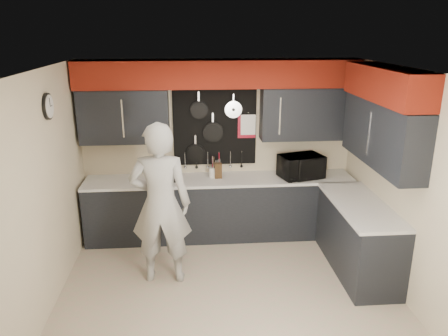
{
  "coord_description": "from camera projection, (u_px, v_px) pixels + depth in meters",
  "views": [
    {
      "loc": [
        -0.42,
        -4.54,
        3.01
      ],
      "look_at": [
        -0.01,
        0.5,
        1.38
      ],
      "focal_mm": 35.0,
      "sensor_mm": 36.0,
      "label": 1
    }
  ],
  "objects": [
    {
      "name": "coffee_maker",
      "position": [
        173.0,
        170.0,
        6.24
      ],
      "size": [
        0.18,
        0.21,
        0.3
      ],
      "rotation": [
        0.0,
        0.0,
        -0.08
      ],
      "color": "black",
      "rests_on": "base_cabinets"
    },
    {
      "name": "left_wall_assembly",
      "position": [
        45.0,
        190.0,
        4.72
      ],
      "size": [
        0.05,
        3.5,
        2.6
      ],
      "color": "beige",
      "rests_on": "ground"
    },
    {
      "name": "microwave",
      "position": [
        301.0,
        166.0,
        6.34
      ],
      "size": [
        0.69,
        0.56,
        0.33
      ],
      "primitive_type": "imported",
      "rotation": [
        0.0,
        0.0,
        0.28
      ],
      "color": "black",
      "rests_on": "base_cabinets"
    },
    {
      "name": "ground",
      "position": [
        228.0,
        289.0,
        5.26
      ],
      "size": [
        4.0,
        4.0,
        0.0
      ],
      "primitive_type": "plane",
      "color": "tan",
      "rests_on": "ground"
    },
    {
      "name": "person",
      "position": [
        161.0,
        204.0,
        5.2
      ],
      "size": [
        0.76,
        0.52,
        2.01
      ],
      "primitive_type": "imported",
      "rotation": [
        0.0,
        0.0,
        3.08
      ],
      "color": "#ABACA9",
      "rests_on": "ground"
    },
    {
      "name": "right_wall_assembly",
      "position": [
        386.0,
        124.0,
        5.06
      ],
      "size": [
        0.36,
        3.5,
        2.6
      ],
      "color": "beige",
      "rests_on": "ground"
    },
    {
      "name": "back_wall_assembly",
      "position": [
        219.0,
        102.0,
        6.17
      ],
      "size": [
        4.0,
        0.36,
        2.6
      ],
      "color": "beige",
      "rests_on": "ground"
    },
    {
      "name": "utensil_crock",
      "position": [
        213.0,
        172.0,
        6.39
      ],
      "size": [
        0.11,
        0.11,
        0.14
      ],
      "primitive_type": "cylinder",
      "color": "white",
      "rests_on": "base_cabinets"
    },
    {
      "name": "base_cabinets",
      "position": [
        256.0,
        215.0,
        6.23
      ],
      "size": [
        3.95,
        2.2,
        0.92
      ],
      "color": "black",
      "rests_on": "ground"
    },
    {
      "name": "knife_block",
      "position": [
        218.0,
        170.0,
        6.34
      ],
      "size": [
        0.11,
        0.11,
        0.23
      ],
      "primitive_type": "cube",
      "rotation": [
        0.0,
        0.0,
        0.13
      ],
      "color": "#3A2212",
      "rests_on": "base_cabinets"
    }
  ]
}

